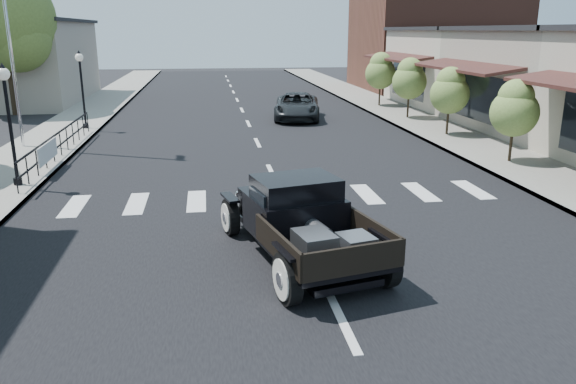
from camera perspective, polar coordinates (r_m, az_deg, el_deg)
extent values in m
plane|color=black|center=(11.94, 2.15, -6.13)|extent=(120.00, 120.00, 0.00)
cube|color=black|center=(26.33, -3.72, 6.24)|extent=(14.00, 80.00, 0.02)
cube|color=gray|center=(27.03, -22.07, 5.49)|extent=(3.00, 80.00, 0.15)
cube|color=gray|center=(28.27, 13.84, 6.62)|extent=(3.00, 80.00, 0.15)
cube|color=#A29587|center=(41.02, -27.25, 11.58)|extent=(10.00, 12.00, 5.00)
cube|color=beige|center=(37.07, 19.56, 11.72)|extent=(10.00, 9.00, 4.50)
cube|color=brown|center=(46.31, 14.48, 14.38)|extent=(11.00, 10.00, 7.00)
imported|color=black|center=(29.62, 0.92, 8.68)|extent=(3.03, 5.18, 1.35)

